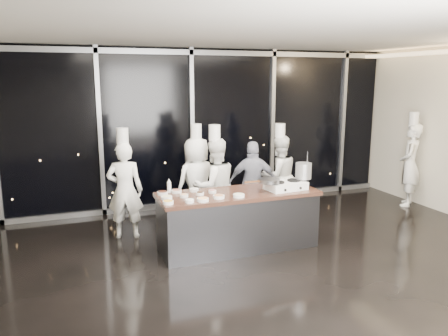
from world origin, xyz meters
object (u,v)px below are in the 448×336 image
(guest, at_px, (253,183))
(chef_right, at_px, (279,175))
(frying_pan, at_px, (269,181))
(chef_left, at_px, (197,182))
(demo_counter, at_px, (238,220))
(chef_side, at_px, (410,164))
(chef_far_left, at_px, (125,189))
(stove, at_px, (286,185))
(stock_pot, at_px, (303,171))
(chef_center, at_px, (215,186))

(guest, height_order, chef_right, chef_right)
(frying_pan, bearing_deg, chef_left, 113.91)
(chef_left, bearing_deg, guest, 155.99)
(demo_counter, relative_size, chef_side, 1.27)
(demo_counter, relative_size, chef_far_left, 1.34)
(demo_counter, relative_size, chef_right, 1.38)
(stove, bearing_deg, chef_side, 11.15)
(chef_left, xyz_separation_m, guest, (1.01, -0.16, -0.06))
(frying_pan, xyz_separation_m, stock_pot, (0.64, 0.05, 0.10))
(chef_left, bearing_deg, frying_pan, 104.90)
(guest, bearing_deg, demo_counter, 74.17)
(chef_side, bearing_deg, chef_left, -47.85)
(chef_far_left, height_order, guest, chef_far_left)
(stove, relative_size, chef_left, 0.35)
(frying_pan, bearing_deg, stove, -2.29)
(chef_side, bearing_deg, chef_right, -51.25)
(frying_pan, height_order, stock_pot, stock_pot)
(frying_pan, bearing_deg, chef_center, 114.79)
(demo_counter, bearing_deg, chef_right, 43.25)
(stove, relative_size, stock_pot, 2.57)
(guest, bearing_deg, chef_side, -162.27)
(guest, xyz_separation_m, chef_right, (0.64, 0.25, 0.03))
(frying_pan, height_order, chef_right, chef_right)
(demo_counter, height_order, chef_side, chef_side)
(demo_counter, relative_size, chef_center, 1.33)
(stock_pot, height_order, chef_center, chef_center)
(stock_pot, height_order, guest, guest)
(demo_counter, distance_m, chef_side, 4.33)
(stove, distance_m, guest, 1.15)
(stove, height_order, chef_side, chef_side)
(guest, bearing_deg, chef_left, 9.85)
(chef_center, distance_m, chef_right, 1.53)
(chef_side, bearing_deg, frying_pan, -28.86)
(chef_far_left, distance_m, chef_side, 5.77)
(chef_right, bearing_deg, demo_counter, 41.73)
(demo_counter, height_order, frying_pan, frying_pan)
(chef_right, relative_size, chef_side, 0.92)
(stock_pot, xyz_separation_m, guest, (-0.38, 1.10, -0.41))
(chef_far_left, relative_size, guest, 1.21)
(demo_counter, height_order, stove, stove)
(frying_pan, relative_size, chef_right, 0.33)
(guest, bearing_deg, stock_pot, 127.74)
(stock_pot, bearing_deg, chef_side, 18.28)
(chef_right, distance_m, chef_side, 2.87)
(demo_counter, bearing_deg, stock_pot, -3.76)
(frying_pan, relative_size, chef_center, 0.32)
(frying_pan, bearing_deg, chef_side, 10.09)
(frying_pan, distance_m, stock_pot, 0.65)
(chef_center, xyz_separation_m, chef_right, (1.45, 0.47, -0.04))
(chef_center, height_order, guest, chef_center)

